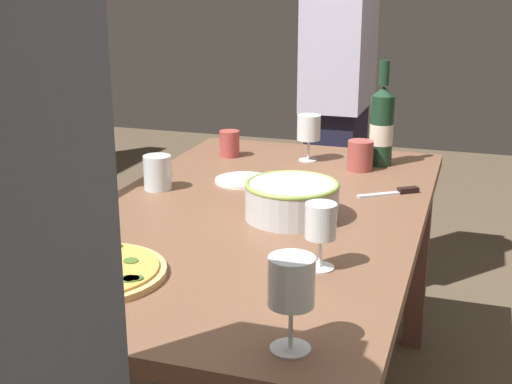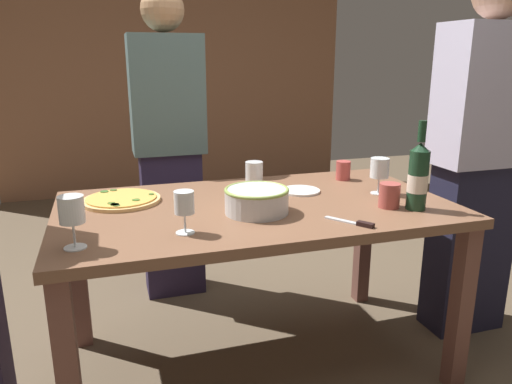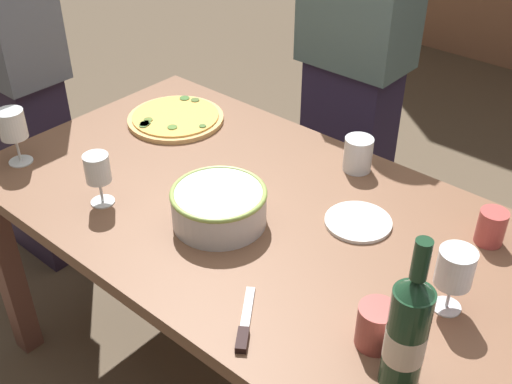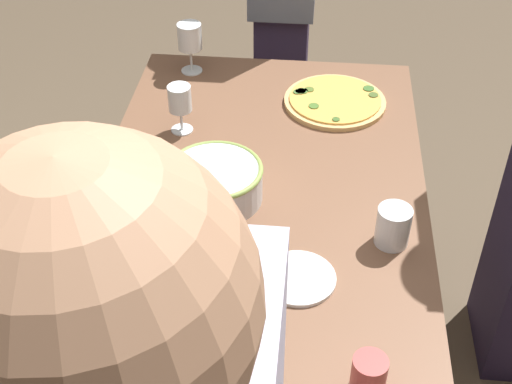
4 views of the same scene
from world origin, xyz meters
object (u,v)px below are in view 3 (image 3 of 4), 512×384
Objects in this scene: serving_bowl at (219,205)px; person_host at (356,55)px; wine_glass_by_bottle at (13,127)px; wine_bottle at (407,332)px; wine_glass_far_left at (455,271)px; side_plate at (358,222)px; dining_table at (256,235)px; cup_ceramic at (376,326)px; pizza at (176,118)px; person_guest_right at (9,67)px; wine_glass_near_pizza at (98,171)px; cup_amber at (358,154)px; cup_spare at (491,227)px; pizza_knife at (244,327)px.

person_host is (-0.21, 0.94, 0.06)m from serving_bowl.
wine_bottle is at bearing 1.52° from wine_glass_by_bottle.
side_plate is (-0.32, 0.13, -0.10)m from wine_glass_far_left.
wine_glass_far_left reaches higher than dining_table.
person_host reaches higher than wine_glass_far_left.
wine_bottle is 0.13m from cup_ceramic.
wine_glass_far_left reaches higher than side_plate.
pizza is 0.19× the size of person_host.
person_guest_right is at bearing -179.98° from wine_glass_far_left.
wine_glass_near_pizza is (-0.34, -0.26, 0.20)m from dining_table.
cup_amber is at bearing 54.17° from wine_glass_near_pizza.
wine_glass_by_bottle is at bearing -157.44° from dining_table.
cup_ceramic is 1.70m from person_guest_right.
side_plate is (0.28, 0.23, -0.05)m from serving_bowl.
wine_bottle is 0.54m from cup_spare.
pizza is at bearing -175.95° from cup_spare.
cup_ceramic is 0.56× the size of side_plate.
side_plate is (0.58, 0.38, -0.10)m from wine_glass_near_pizza.
wine_glass_by_bottle reaches higher than pizza_knife.
serving_bowl is 0.15× the size of person_guest_right.
cup_amber is 0.68m from cup_ceramic.
side_plate is at bearing 127.97° from cup_ceramic.
wine_glass_by_bottle reaches higher than pizza.
person_host is (-0.49, 0.71, 0.11)m from side_plate.
person_guest_right is (-1.46, 0.34, 0.07)m from pizza_knife.
cup_spare is 0.06× the size of person_host.
cup_spare is (1.23, 0.56, -0.07)m from wine_glass_by_bottle.
serving_bowl is (-0.03, -0.11, 0.15)m from dining_table.
cup_spare is at bearing 33.99° from serving_bowl.
cup_ceramic is at bearing -53.46° from cup_amber.
pizza is 0.97m from pizza_knife.
person_guest_right is at bearing -64.53° from person_host.
dining_table is 0.57m from pizza.
wine_glass_by_bottle reaches higher than wine_glass_far_left.
cup_amber is at bearing 74.14° from dining_table.
serving_bowl is at bearing -140.22° from side_plate.
dining_table is 15.45× the size of cup_amber.
wine_glass_near_pizza reaches higher than serving_bowl.
cup_amber is at bearing 126.54° from cup_ceramic.
pizza is 2.14× the size of wine_glass_near_pizza.
side_plate is at bearing -55.66° from cup_amber.
cup_amber reaches higher than pizza.
wine_glass_far_left reaches higher than pizza.
wine_glass_by_bottle is 1.85× the size of cup_spare.
pizza is 1.12m from wine_glass_far_left.
wine_bottle is 0.78m from cup_amber.
wine_glass_by_bottle is (-0.36, -0.03, 0.02)m from wine_glass_near_pizza.
wine_glass_near_pizza is 0.74m from cup_amber.
wine_glass_near_pizza is at bearing -21.09° from person_host.
cup_ceramic is at bearing -21.15° from pizza.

